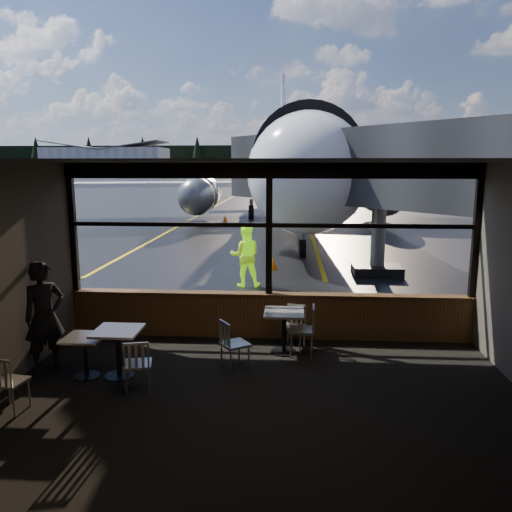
# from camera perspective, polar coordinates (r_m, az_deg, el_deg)

# --- Properties ---
(ground_plane) EXTENTS (520.00, 520.00, 0.00)m
(ground_plane) POSITION_cam_1_polar(r_m,az_deg,el_deg) (129.72, 3.80, 8.78)
(ground_plane) COLOR black
(ground_plane) RESTS_ON ground
(carpet_floor) EXTENTS (8.00, 6.00, 0.01)m
(carpet_floor) POSITION_cam_1_polar(r_m,az_deg,el_deg) (7.52, 0.40, -16.89)
(carpet_floor) COLOR black
(carpet_floor) RESTS_ON ground
(ceiling) EXTENTS (8.00, 6.00, 0.04)m
(ceiling) POSITION_cam_1_polar(r_m,az_deg,el_deg) (6.69, 0.44, 10.76)
(ceiling) COLOR #38332D
(ceiling) RESTS_ON ground
(wall_back) EXTENTS (8.00, 0.04, 3.50)m
(wall_back) POSITION_cam_1_polar(r_m,az_deg,el_deg) (4.07, -2.26, -14.36)
(wall_back) COLOR #4C453D
(wall_back) RESTS_ON ground
(window_sill) EXTENTS (8.00, 0.28, 0.90)m
(window_sill) POSITION_cam_1_polar(r_m,az_deg,el_deg) (10.14, 1.46, -6.89)
(window_sill) COLOR #523319
(window_sill) RESTS_ON ground
(window_header) EXTENTS (8.00, 0.18, 0.30)m
(window_header) POSITION_cam_1_polar(r_m,az_deg,el_deg) (9.69, 1.54, 9.73)
(window_header) COLOR black
(window_header) RESTS_ON ground
(mullion_left) EXTENTS (0.12, 0.12, 2.60)m
(mullion_left) POSITION_cam_1_polar(r_m,az_deg,el_deg) (10.69, -20.20, 2.97)
(mullion_left) COLOR black
(mullion_left) RESTS_ON ground
(mullion_centre) EXTENTS (0.12, 0.12, 2.60)m
(mullion_centre) POSITION_cam_1_polar(r_m,az_deg,el_deg) (9.76, 1.51, 2.97)
(mullion_centre) COLOR black
(mullion_centre) RESTS_ON ground
(mullion_right) EXTENTS (0.12, 0.12, 2.60)m
(mullion_right) POSITION_cam_1_polar(r_m,az_deg,el_deg) (10.38, 23.88, 2.52)
(mullion_right) COLOR black
(mullion_right) RESTS_ON ground
(window_transom) EXTENTS (8.00, 0.10, 0.08)m
(window_transom) POSITION_cam_1_polar(r_m,az_deg,el_deg) (9.75, 1.51, 3.55)
(window_transom) COLOR black
(window_transom) RESTS_ON ground
(airliner) EXTENTS (33.58, 39.69, 11.71)m
(airliner) POSITION_cam_1_polar(r_m,az_deg,el_deg) (31.76, 3.93, 14.65)
(airliner) COLOR white
(airliner) RESTS_ON ground_plane
(jet_bridge) EXTENTS (9.16, 11.20, 4.89)m
(jet_bridge) POSITION_cam_1_polar(r_m,az_deg,el_deg) (15.54, 15.88, 6.22)
(jet_bridge) COLOR #28282A
(jet_bridge) RESTS_ON ground_plane
(cafe_table_near) EXTENTS (0.73, 0.73, 0.80)m
(cafe_table_near) POSITION_cam_1_polar(r_m,az_deg,el_deg) (9.37, 3.21, -8.69)
(cafe_table_near) COLOR #A5A198
(cafe_table_near) RESTS_ON carpet_floor
(cafe_table_mid) EXTENTS (0.74, 0.74, 0.81)m
(cafe_table_mid) POSITION_cam_1_polar(r_m,az_deg,el_deg) (8.65, -15.42, -10.67)
(cafe_table_mid) COLOR #ABA79D
(cafe_table_mid) RESTS_ON carpet_floor
(cafe_table_left) EXTENTS (0.64, 0.64, 0.70)m
(cafe_table_left) POSITION_cam_1_polar(r_m,az_deg,el_deg) (8.81, -18.89, -10.85)
(cafe_table_left) COLOR gray
(cafe_table_left) RESTS_ON carpet_floor
(chair_near_e) EXTENTS (0.54, 0.54, 0.95)m
(chair_near_e) POSITION_cam_1_polar(r_m,az_deg,el_deg) (9.24, 5.25, -8.49)
(chair_near_e) COLOR #AAA69A
(chair_near_e) RESTS_ON carpet_floor
(chair_near_w) EXTENTS (0.67, 0.67, 0.89)m
(chair_near_w) POSITION_cam_1_polar(r_m,az_deg,el_deg) (8.63, -2.42, -10.08)
(chair_near_w) COLOR beige
(chair_near_w) RESTS_ON carpet_floor
(chair_near_n) EXTENTS (0.56, 0.56, 0.84)m
(chair_near_n) POSITION_cam_1_polar(r_m,az_deg,el_deg) (9.56, 4.37, -8.19)
(chair_near_n) COLOR #AFAA9E
(chair_near_n) RESTS_ON carpet_floor
(chair_mid_s) EXTENTS (0.56, 0.56, 0.86)m
(chair_mid_s) POSITION_cam_1_polar(r_m,az_deg,el_deg) (8.05, -13.36, -11.98)
(chair_mid_s) COLOR beige
(chair_mid_s) RESTS_ON carpet_floor
(chair_left_s) EXTENTS (0.53, 0.53, 0.86)m
(chair_left_s) POSITION_cam_1_polar(r_m,az_deg,el_deg) (8.05, -26.29, -12.83)
(chair_left_s) COLOR beige
(chair_left_s) RESTS_ON carpet_floor
(passenger) EXTENTS (0.80, 0.81, 1.89)m
(passenger) POSITION_cam_1_polar(r_m,az_deg,el_deg) (9.17, -23.02, -6.39)
(passenger) COLOR black
(passenger) RESTS_ON carpet_floor
(ground_crew) EXTENTS (0.93, 0.76, 1.79)m
(ground_crew) POSITION_cam_1_polar(r_m,az_deg,el_deg) (14.32, -1.23, 0.04)
(ground_crew) COLOR #BFF219
(ground_crew) RESTS_ON ground_plane
(cone_nose) EXTENTS (0.31, 0.31, 0.44)m
(cone_nose) POSITION_cam_1_polar(r_m,az_deg,el_deg) (16.70, 1.95, -0.84)
(cone_nose) COLOR #F43E07
(cone_nose) RESTS_ON ground_plane
(cone_wing) EXTENTS (0.34, 0.34, 0.47)m
(cone_wing) POSITION_cam_1_polar(r_m,az_deg,el_deg) (30.32, -3.55, 4.22)
(cone_wing) COLOR orange
(cone_wing) RESTS_ON ground_plane
(hangar_left) EXTENTS (45.00, 18.00, 11.00)m
(hangar_left) POSITION_cam_1_polar(r_m,az_deg,el_deg) (202.33, -16.71, 10.48)
(hangar_left) COLOR silver
(hangar_left) RESTS_ON ground_plane
(hangar_mid) EXTENTS (38.00, 15.00, 10.00)m
(hangar_mid) POSITION_cam_1_polar(r_m,az_deg,el_deg) (194.68, 3.89, 10.76)
(hangar_mid) COLOR silver
(hangar_mid) RESTS_ON ground_plane
(hangar_right) EXTENTS (50.00, 20.00, 12.00)m
(hangar_right) POSITION_cam_1_polar(r_m,az_deg,el_deg) (196.93, 21.93, 10.33)
(hangar_right) COLOR silver
(hangar_right) RESTS_ON ground_plane
(fuel_tank_a) EXTENTS (8.00, 8.00, 6.00)m
(fuel_tank_a) POSITION_cam_1_polar(r_m,az_deg,el_deg) (194.07, -5.16, 10.15)
(fuel_tank_a) COLOR silver
(fuel_tank_a) RESTS_ON ground_plane
(fuel_tank_b) EXTENTS (8.00, 8.00, 6.00)m
(fuel_tank_b) POSITION_cam_1_polar(r_m,az_deg,el_deg) (192.76, -2.17, 10.18)
(fuel_tank_b) COLOR silver
(fuel_tank_b) RESTS_ON ground_plane
(fuel_tank_c) EXTENTS (8.00, 8.00, 6.00)m
(fuel_tank_c) POSITION_cam_1_polar(r_m,az_deg,el_deg) (191.96, 0.84, 10.19)
(fuel_tank_c) COLOR silver
(fuel_tank_c) RESTS_ON ground_plane
(treeline) EXTENTS (360.00, 3.00, 12.00)m
(treeline) POSITION_cam_1_polar(r_m,az_deg,el_deg) (219.69, 3.90, 10.97)
(treeline) COLOR black
(treeline) RESTS_ON ground_plane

